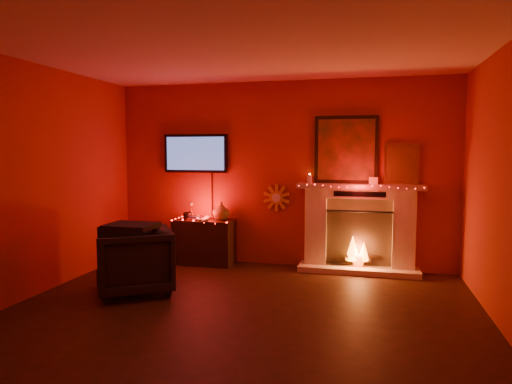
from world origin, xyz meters
TOP-DOWN VIEW (x-y plane):
  - room at (0.00, 0.00)m, footprint 5.00×5.00m
  - fireplace at (1.14, 2.39)m, footprint 1.72×0.40m
  - tv at (-1.30, 2.45)m, footprint 1.00×0.07m
  - sunburst_clock at (-0.05, 2.48)m, footprint 0.40×0.03m
  - console_table at (-1.09, 2.26)m, footprint 0.88×0.51m
  - armchair at (-1.42, 0.72)m, footprint 1.17×1.17m

SIDE VIEW (x-z plane):
  - console_table at x=-1.09m, z-range -0.09..0.84m
  - armchair at x=-1.42m, z-range 0.00..0.78m
  - fireplace at x=1.14m, z-range -0.37..1.81m
  - sunburst_clock at x=-0.05m, z-range 0.80..1.20m
  - room at x=0.00m, z-range -1.15..3.85m
  - tv at x=-1.30m, z-range 1.03..2.27m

